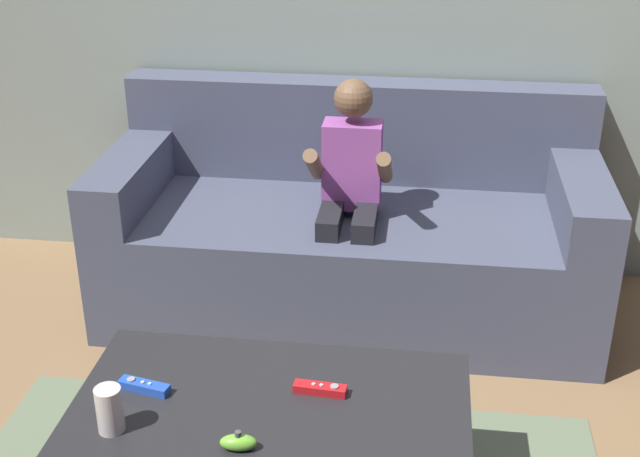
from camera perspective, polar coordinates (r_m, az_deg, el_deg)
name	(u,v)px	position (r m, az deg, el deg)	size (l,w,h in m)	color
couch	(350,235)	(3.32, 2.04, -0.44)	(1.85, 0.80, 0.84)	#474C60
person_seated_on_couch	(350,194)	(3.06, 1.99, 2.33)	(0.30, 0.37, 0.94)	black
coffee_table	(270,425)	(2.27, -3.36, -12.97)	(1.03, 0.62, 0.39)	#232326
game_remote_red_near_edge	(320,389)	(2.28, 0.01, -10.65)	(0.14, 0.05, 0.03)	red
nunchuk_lime	(238,442)	(2.11, -5.47, -14.01)	(0.09, 0.05, 0.05)	#72C638
game_remote_blue_far_corner	(144,386)	(2.34, -11.66, -10.28)	(0.14, 0.06, 0.03)	blue
soda_can	(110,410)	(2.19, -13.86, -11.65)	(0.07, 0.07, 0.12)	silver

